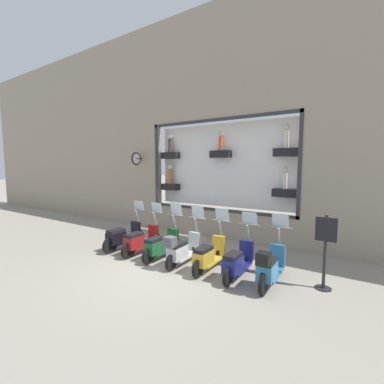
{
  "coord_description": "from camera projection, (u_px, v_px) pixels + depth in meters",
  "views": [
    {
      "loc": [
        -5.51,
        -4.51,
        2.83
      ],
      "look_at": [
        1.92,
        0.19,
        1.96
      ],
      "focal_mm": 24.0,
      "sensor_mm": 36.0,
      "label": 1
    }
  ],
  "objects": [
    {
      "name": "ground_plane",
      "position": [
        162.0,
        266.0,
        7.31
      ],
      "size": [
        120.0,
        120.0,
        0.0
      ],
      "primitive_type": "plane",
      "color": "gray"
    },
    {
      "name": "building_facade",
      "position": [
        219.0,
        122.0,
        9.89
      ],
      "size": [
        1.21,
        36.0,
        8.92
      ],
      "color": "gray",
      "rests_on": "ground_plane"
    },
    {
      "name": "scooter_teal_0",
      "position": [
        270.0,
        267.0,
        6.05
      ],
      "size": [
        1.8,
        0.61,
        1.58
      ],
      "color": "black",
      "rests_on": "ground_plane"
    },
    {
      "name": "scooter_navy_1",
      "position": [
        237.0,
        261.0,
        6.55
      ],
      "size": [
        1.79,
        0.61,
        1.57
      ],
      "color": "black",
      "rests_on": "ground_plane"
    },
    {
      "name": "scooter_yellow_2",
      "position": [
        208.0,
        255.0,
        7.0
      ],
      "size": [
        1.79,
        0.6,
        1.61
      ],
      "color": "black",
      "rests_on": "ground_plane"
    },
    {
      "name": "scooter_silver_3",
      "position": [
        182.0,
        249.0,
        7.39
      ],
      "size": [
        1.79,
        0.6,
        1.64
      ],
      "color": "black",
      "rests_on": "ground_plane"
    },
    {
      "name": "scooter_green_4",
      "position": [
        161.0,
        245.0,
        7.9
      ],
      "size": [
        1.79,
        0.6,
        1.67
      ],
      "color": "black",
      "rests_on": "ground_plane"
    },
    {
      "name": "scooter_red_5",
      "position": [
        140.0,
        241.0,
        8.35
      ],
      "size": [
        1.8,
        0.6,
        1.58
      ],
      "color": "black",
      "rests_on": "ground_plane"
    },
    {
      "name": "scooter_black_6",
      "position": [
        122.0,
        236.0,
        8.8
      ],
      "size": [
        1.81,
        0.61,
        1.58
      ],
      "color": "black",
      "rests_on": "ground_plane"
    },
    {
      "name": "shop_sign_post",
      "position": [
        325.0,
        249.0,
        5.87
      ],
      "size": [
        0.36,
        0.45,
        1.74
      ],
      "color": "#232326",
      "rests_on": "ground_plane"
    }
  ]
}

